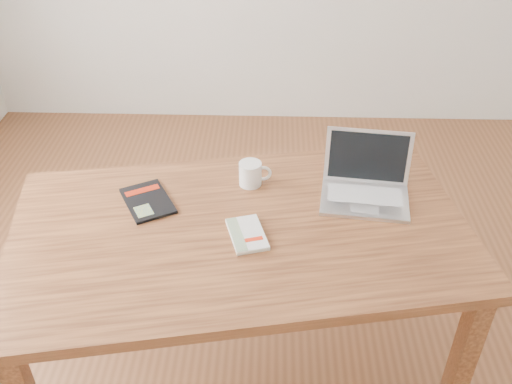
{
  "coord_description": "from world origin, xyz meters",
  "views": [
    {
      "loc": [
        -0.07,
        -1.65,
        1.95
      ],
      "look_at": [
        -0.12,
        -0.12,
        0.85
      ],
      "focal_mm": 40.0,
      "sensor_mm": 36.0,
      "label": 1
    }
  ],
  "objects_px": {
    "black_guidebook": "(148,201)",
    "laptop": "(366,184)",
    "desk": "(241,247)",
    "coffee_mug": "(251,173)",
    "white_guidebook": "(247,234)"
  },
  "relations": [
    {
      "from": "white_guidebook",
      "to": "laptop",
      "type": "distance_m",
      "value": 0.48
    },
    {
      "from": "black_guidebook",
      "to": "desk",
      "type": "bearing_deg",
      "value": -48.95
    },
    {
      "from": "desk",
      "to": "black_guidebook",
      "type": "distance_m",
      "value": 0.37
    },
    {
      "from": "laptop",
      "to": "black_guidebook",
      "type": "bearing_deg",
      "value": -167.61
    },
    {
      "from": "desk",
      "to": "black_guidebook",
      "type": "relative_size",
      "value": 6.33
    },
    {
      "from": "laptop",
      "to": "white_guidebook",
      "type": "bearing_deg",
      "value": -142.16
    },
    {
      "from": "white_guidebook",
      "to": "laptop",
      "type": "bearing_deg",
      "value": 14.38
    },
    {
      "from": "black_guidebook",
      "to": "laptop",
      "type": "relative_size",
      "value": 0.78
    },
    {
      "from": "white_guidebook",
      "to": "black_guidebook",
      "type": "distance_m",
      "value": 0.4
    },
    {
      "from": "laptop",
      "to": "coffee_mug",
      "type": "relative_size",
      "value": 2.77
    },
    {
      "from": "black_guidebook",
      "to": "laptop",
      "type": "bearing_deg",
      "value": -23.03
    },
    {
      "from": "desk",
      "to": "white_guidebook",
      "type": "height_order",
      "value": "white_guidebook"
    },
    {
      "from": "desk",
      "to": "white_guidebook",
      "type": "bearing_deg",
      "value": -73.24
    },
    {
      "from": "desk",
      "to": "coffee_mug",
      "type": "height_order",
      "value": "coffee_mug"
    },
    {
      "from": "white_guidebook",
      "to": "laptop",
      "type": "height_order",
      "value": "laptop"
    }
  ]
}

